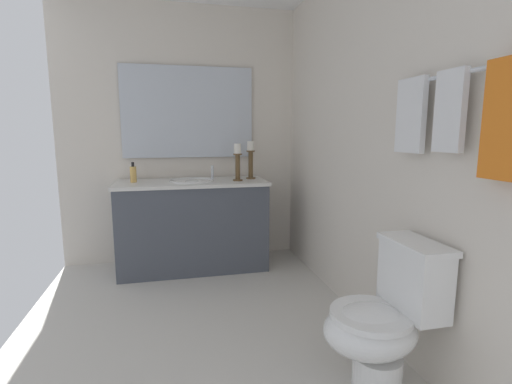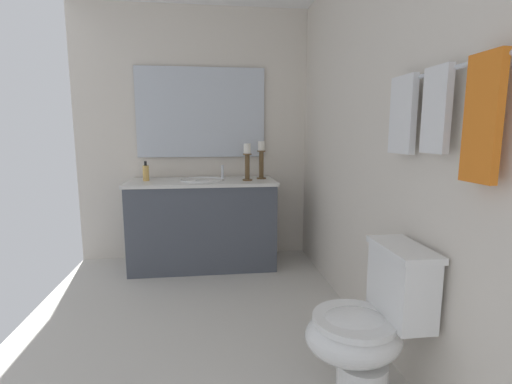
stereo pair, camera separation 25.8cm
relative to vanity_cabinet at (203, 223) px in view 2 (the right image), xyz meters
name	(u,v)px [view 2 (the right image)]	position (x,y,z in m)	size (l,w,h in m)	color
floor	(192,334)	(1.23, -0.07, -0.42)	(3.11, 2.27, 0.02)	beige
wall_back	(371,138)	(1.23, 1.07, 0.81)	(3.11, 0.04, 2.45)	silver
wall_left	(195,136)	(-0.32, -0.07, 0.81)	(0.04, 2.27, 2.45)	silver
vanity_cabinet	(203,223)	(0.00, 0.00, 0.00)	(0.58, 1.36, 0.82)	#474C56
sink_basin	(202,184)	(0.00, 0.00, 0.37)	(0.40, 0.40, 0.24)	white
mirror	(201,113)	(-0.28, 0.00, 1.04)	(0.02, 1.24, 0.86)	silver
candle_holder_tall	(261,159)	(-0.05, 0.56, 0.60)	(0.09, 0.09, 0.36)	brown
candle_holder_short	(247,161)	(0.06, 0.42, 0.59)	(0.09, 0.09, 0.34)	brown
soap_bottle	(146,173)	(-0.04, -0.51, 0.48)	(0.06, 0.06, 0.18)	#E5B259
toilet	(368,326)	(1.92, 0.79, -0.05)	(0.39, 0.54, 0.75)	white
towel_bar	(443,71)	(2.02, 1.01, 1.10)	(0.02, 0.02, 0.80)	silver
towel_near_vanity	(403,115)	(1.75, 0.99, 0.93)	(0.21, 0.03, 0.37)	white
towel_center	(436,110)	(2.02, 0.99, 0.94)	(0.16, 0.03, 0.35)	white
towel_near_corner	(483,119)	(2.28, 0.99, 0.90)	(0.16, 0.03, 0.44)	orange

